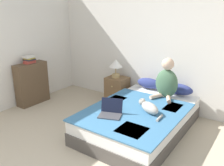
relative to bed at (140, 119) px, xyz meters
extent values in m
cube|color=silver|center=(-0.26, 1.13, 1.06)|extent=(5.72, 0.05, 2.55)
cube|color=silver|center=(-2.64, -0.48, 1.06)|extent=(0.05, 4.19, 2.55)
cube|color=#4C4742|center=(0.00, 0.01, -0.10)|extent=(1.37, 2.12, 0.21)
cube|color=silver|center=(0.00, 0.01, 0.10)|extent=(1.35, 2.09, 0.19)
cube|color=teal|center=(0.00, -0.20, 0.21)|extent=(1.41, 1.70, 0.02)
cube|color=#5B9384|center=(0.44, 0.31, 0.21)|extent=(0.23, 0.39, 0.01)
cube|color=#5B9384|center=(0.26, -0.72, 0.21)|extent=(0.37, 0.36, 0.01)
cube|color=#5B9384|center=(-0.52, 0.08, 0.21)|extent=(0.26, 0.31, 0.01)
ellipsoid|color=navy|center=(-0.31, 0.93, 0.32)|extent=(0.51, 0.21, 0.20)
ellipsoid|color=navy|center=(0.31, 0.93, 0.32)|extent=(0.51, 0.21, 0.20)
ellipsoid|color=#476B4C|center=(0.16, 0.67, 0.47)|extent=(0.41, 0.23, 0.52)
sphere|color=#DBB293|center=(0.16, 0.67, 0.83)|extent=(0.21, 0.21, 0.21)
cylinder|color=#DBB293|center=(0.05, 0.52, 0.25)|extent=(0.18, 0.29, 0.07)
cylinder|color=#DBB293|center=(0.27, 0.52, 0.25)|extent=(0.18, 0.29, 0.07)
ellipsoid|color=#A8A399|center=(0.22, -0.11, 0.30)|extent=(0.40, 0.31, 0.16)
sphere|color=#A8A399|center=(0.04, -0.02, 0.32)|extent=(0.11, 0.11, 0.11)
cone|color=#A8A399|center=(0.03, -0.05, 0.36)|extent=(0.05, 0.05, 0.05)
cone|color=#A8A399|center=(0.06, 0.01, 0.36)|extent=(0.05, 0.05, 0.05)
cylinder|color=#A8A399|center=(0.44, -0.22, 0.23)|extent=(0.05, 0.20, 0.04)
cube|color=#424247|center=(-0.21, -0.57, 0.22)|extent=(0.39, 0.32, 0.02)
cube|color=black|center=(-0.25, -0.44, 0.34)|extent=(0.33, 0.17, 0.22)
cube|color=brown|center=(-1.04, 0.87, 0.06)|extent=(0.44, 0.38, 0.54)
sphere|color=tan|center=(-1.04, 0.67, 0.18)|extent=(0.03, 0.03, 0.03)
cylinder|color=tan|center=(-1.06, 0.85, 0.37)|extent=(0.16, 0.16, 0.08)
cylinder|color=tan|center=(-1.06, 0.85, 0.48)|extent=(0.02, 0.02, 0.15)
cone|color=white|center=(-1.06, 0.85, 0.64)|extent=(0.28, 0.28, 0.16)
cube|color=brown|center=(-2.46, -0.25, 0.23)|extent=(0.25, 0.68, 0.88)
cube|color=#B24238|center=(-2.46, -0.25, 0.69)|extent=(0.15, 0.23, 0.04)
cube|color=#B24238|center=(-2.46, -0.24, 0.72)|extent=(0.15, 0.20, 0.03)
cube|color=#2D2D33|center=(-2.45, -0.25, 0.75)|extent=(0.19, 0.18, 0.03)
cube|color=gold|center=(-2.45, -0.25, 0.77)|extent=(0.18, 0.20, 0.03)
cube|color=beige|center=(-2.46, -0.26, 0.80)|extent=(0.19, 0.21, 0.03)
camera|label=1|loc=(1.66, -3.19, 1.79)|focal=38.00mm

